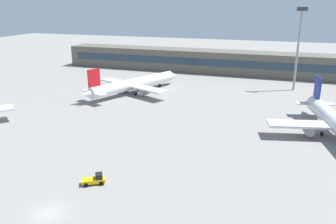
% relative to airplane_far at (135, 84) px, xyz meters
% --- Properties ---
extents(ground_plane, '(400.00, 400.00, 0.00)m').
position_rel_airplane_far_xyz_m(ground_plane, '(15.90, -24.58, -3.02)').
color(ground_plane, gray).
extents(terminal_building, '(127.40, 12.13, 9.00)m').
position_rel_airplane_far_xyz_m(terminal_building, '(15.90, 42.03, 1.48)').
color(terminal_building, '#5B564C').
rests_on(terminal_building, ground_plane).
extents(airplane_far, '(27.25, 37.85, 9.91)m').
position_rel_airplane_far_xyz_m(airplane_far, '(0.00, 0.00, 0.00)').
color(airplane_far, silver).
rests_on(airplane_far, ground_plane).
extents(baggage_tug_yellow, '(3.85, 3.17, 1.75)m').
position_rel_airplane_far_xyz_m(baggage_tug_yellow, '(17.92, -55.44, -2.22)').
color(baggage_tug_yellow, '#F2B20C').
rests_on(baggage_tug_yellow, ground_plane).
extents(floodlight_tower_west, '(3.20, 0.80, 26.50)m').
position_rel_airplane_far_xyz_m(floodlight_tower_west, '(48.19, 20.74, 12.26)').
color(floodlight_tower_west, gray).
rests_on(floodlight_tower_west, ground_plane).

